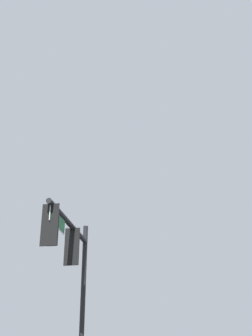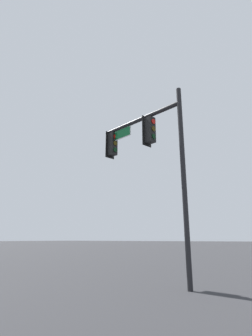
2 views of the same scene
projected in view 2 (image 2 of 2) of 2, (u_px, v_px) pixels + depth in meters
signal_pole_near at (146, 146)px, 10.86m from camera, size 4.27×1.12×7.22m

